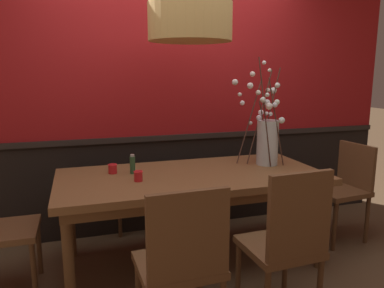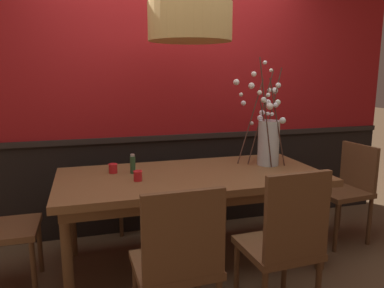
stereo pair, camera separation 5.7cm
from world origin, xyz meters
The scene contains 13 objects.
ground_plane centered at (0.00, 0.00, 0.00)m, with size 24.00×24.00×0.00m, color brown.
back_wall centered at (0.00, 0.78, 1.32)m, with size 4.69×0.14×2.65m.
dining_table centered at (0.00, 0.00, 0.66)m, with size 2.04×0.95×0.74m.
chair_near_side_left centered at (-0.34, -0.91, 0.54)m, with size 0.46×0.42×0.95m.
chair_far_side_left centered at (-0.33, 0.89, 0.54)m, with size 0.47×0.42×0.96m.
chair_near_side_right centered at (0.31, -0.88, 0.54)m, with size 0.44×0.43×0.98m.
chair_head_east_end centered at (1.46, 0.02, 0.50)m, with size 0.48×0.46×0.88m.
chair_far_side_right centered at (0.33, 0.88, 0.53)m, with size 0.46×0.43×0.93m.
vase_with_blossoms centered at (0.70, 0.10, 0.96)m, with size 0.39×0.47×0.90m.
candle_holder_nearer_center centered at (-0.43, -0.08, 0.78)m, with size 0.07×0.07×0.08m.
candle_holder_nearer_edge centered at (-0.59, 0.19, 0.78)m, with size 0.07×0.07×0.07m.
condiment_bottle centered at (-0.44, 0.14, 0.81)m, with size 0.04×0.04×0.15m.
pendant_lamp centered at (-0.02, -0.02, 1.87)m, with size 0.60×0.60×0.92m.
Camera 1 is at (-0.83, -2.64, 1.51)m, focal length 34.33 mm.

